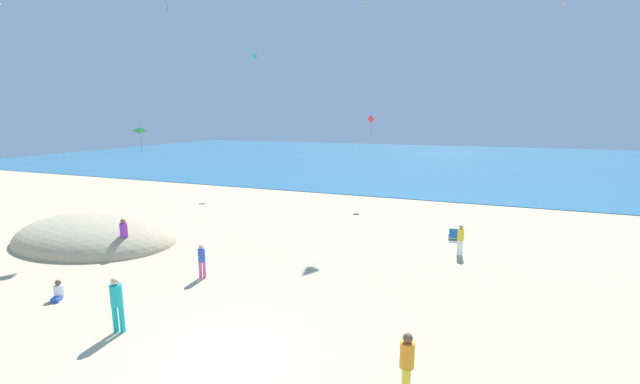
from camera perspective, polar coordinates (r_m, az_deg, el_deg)
ground_plane at (r=20.09m, az=3.20°, el=-7.51°), size 120.00×120.00×0.00m
ocean_water at (r=61.15m, az=15.43°, el=4.45°), size 120.00×60.00×0.05m
dune_mound at (r=23.73m, az=-29.19°, el=-6.02°), size 8.89×6.22×2.78m
beach_chair_mid_beach at (r=21.90m, az=18.55°, el=-5.78°), size 0.65×0.68×0.60m
person_0 at (r=13.49m, az=-26.86°, el=-13.60°), size 0.45×0.45×1.70m
person_1 at (r=9.83m, az=12.21°, el=-22.46°), size 0.43×0.43×1.61m
person_2 at (r=17.04m, az=-33.08°, el=-11.79°), size 0.51×0.62×0.69m
person_3 at (r=20.53m, az=-26.02°, el=-5.35°), size 0.41×0.41×1.69m
person_4 at (r=19.46m, az=19.30°, el=-6.14°), size 0.40×0.40×1.45m
person_5 at (r=16.58m, az=-16.42°, el=-9.06°), size 0.37×0.37×1.37m
kite_red at (r=30.44m, az=7.26°, el=10.06°), size 0.56×0.17×1.46m
kite_green at (r=27.79m, az=-24.17°, el=8.09°), size 0.87×0.85×1.69m
kite_teal at (r=38.55m, az=-9.19°, el=18.48°), size 0.54×0.20×1.00m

